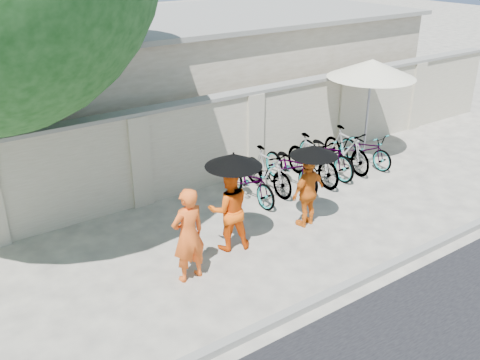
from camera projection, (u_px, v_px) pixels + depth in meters
ground at (265, 252)px, 9.88m from camera, size 80.00×80.00×0.00m
kerb at (330, 295)px, 8.59m from camera, size 40.00×0.16×0.12m
compound_wall at (216, 141)px, 12.38m from camera, size 20.00×0.30×2.00m
building_behind at (174, 78)px, 15.50m from camera, size 14.00×6.00×3.20m
monk_left at (188, 235)px, 8.78m from camera, size 0.64×0.45×1.68m
monk_center at (229, 209)px, 9.72m from camera, size 0.93×0.83×1.59m
parasol_center at (234, 160)px, 9.28m from camera, size 1.02×1.02×0.99m
monk_right at (308, 192)px, 10.55m from camera, size 0.89×0.46×1.45m
parasol_right at (314, 151)px, 10.13m from camera, size 0.93×0.93×0.91m
patio_umbrella at (372, 70)px, 13.11m from camera, size 2.88×2.88×2.61m
bike_0 at (250, 181)px, 11.68m from camera, size 0.63×1.75×0.91m
bike_1 at (268, 170)px, 12.07m from camera, size 0.50×1.69×1.02m
bike_2 at (291, 166)px, 12.31m from camera, size 0.73×1.95×1.02m
bike_3 at (312, 159)px, 12.56m from camera, size 0.59×1.87×1.11m
bike_4 at (326, 153)px, 13.01m from camera, size 0.75×2.00×1.04m
bike_5 at (346, 149)px, 13.25m from camera, size 0.69×1.80×1.05m
bike_6 at (365, 149)px, 13.54m from camera, size 0.68×1.69×0.87m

